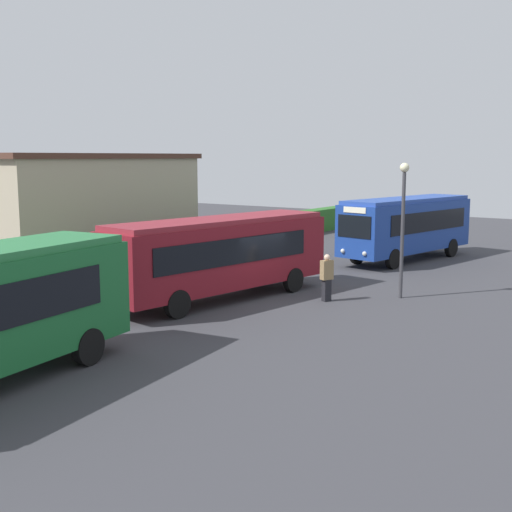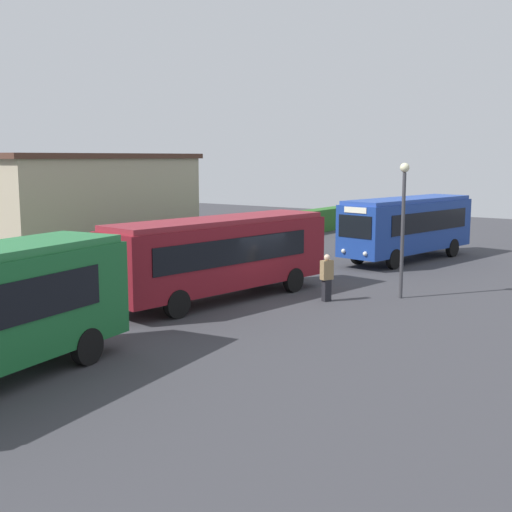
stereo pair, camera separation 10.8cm
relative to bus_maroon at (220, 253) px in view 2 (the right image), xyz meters
name	(u,v)px [view 2 (the right image)]	position (x,y,z in m)	size (l,w,h in m)	color
ground_plane	(254,298)	(0.91, -0.93, -1.83)	(80.37, 80.37, 0.00)	#38383D
bus_maroon	(220,253)	(0.00, 0.00, 0.00)	(10.18, 3.84, 3.17)	maroon
bus_blue	(408,225)	(13.45, -2.10, 0.08)	(9.57, 3.98, 3.33)	navy
person_left	(168,271)	(-0.40, 2.34, -0.89)	(0.35, 0.46, 1.77)	olive
person_center	(327,277)	(2.10, -3.49, -0.87)	(0.53, 0.43, 1.81)	black
hedge_row	(88,257)	(0.91, 8.62, -1.01)	(52.18, 1.25, 1.63)	#2A6225
depot_building	(80,202)	(6.35, 15.52, 1.02)	(13.89, 7.47, 5.67)	tan
traffic_cone	(304,265)	(7.44, 0.66, -1.53)	(0.36, 0.36, 0.60)	orange
lamppost	(403,214)	(4.26, -5.60, 1.48)	(0.36, 0.36, 5.25)	#38383D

